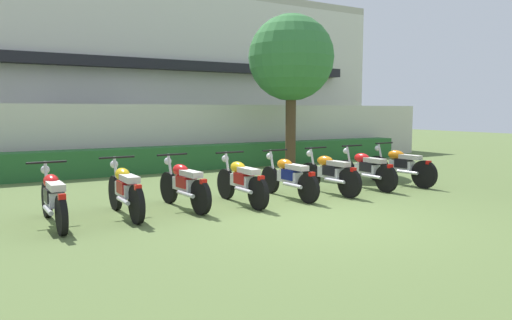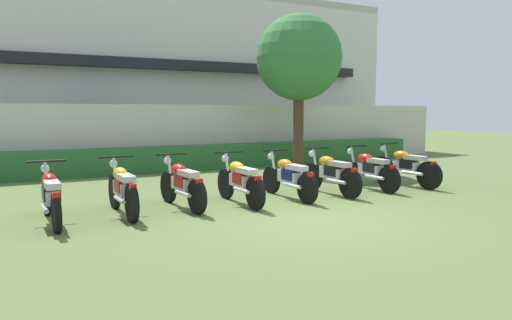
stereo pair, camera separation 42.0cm
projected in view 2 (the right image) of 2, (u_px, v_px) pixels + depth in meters
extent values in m
plane|color=#566B38|center=(313.00, 218.00, 7.64)|extent=(60.00, 60.00, 0.00)
cube|color=silver|center=(123.00, 78.00, 19.67)|extent=(22.33, 6.00, 6.21)
cube|color=black|center=(142.00, 63.00, 16.78)|extent=(18.76, 0.50, 0.36)
cube|color=beige|center=(171.00, 136.00, 14.20)|extent=(21.21, 0.30, 1.92)
cube|color=#28602D|center=(178.00, 158.00, 13.64)|extent=(16.97, 0.70, 0.71)
cube|color=silver|center=(110.00, 142.00, 15.07)|extent=(4.56, 1.99, 1.00)
cube|color=#2D333D|center=(103.00, 116.00, 14.89)|extent=(2.75, 1.79, 0.65)
cylinder|color=black|center=(150.00, 150.00, 16.69)|extent=(0.69, 0.24, 0.68)
cylinder|color=black|center=(167.00, 154.00, 15.09)|extent=(0.69, 0.24, 0.68)
cylinder|color=black|center=(54.00, 154.00, 15.14)|extent=(0.69, 0.24, 0.68)
cylinder|color=black|center=(62.00, 159.00, 13.54)|extent=(0.69, 0.24, 0.68)
cylinder|color=#4C3823|center=(298.00, 128.00, 14.31)|extent=(0.32, 0.32, 2.42)
sphere|color=#387A3D|center=(299.00, 57.00, 14.09)|extent=(2.58, 2.58, 2.58)
cylinder|color=black|center=(47.00, 198.00, 7.85)|extent=(0.11, 0.57, 0.57)
cylinder|color=black|center=(56.00, 213.00, 6.70)|extent=(0.11, 0.57, 0.57)
cube|color=silver|center=(51.00, 196.00, 7.21)|extent=(0.22, 0.61, 0.22)
ellipsoid|color=red|center=(49.00, 180.00, 7.34)|extent=(0.23, 0.45, 0.22)
cube|color=beige|center=(52.00, 185.00, 6.99)|extent=(0.22, 0.53, 0.10)
cube|color=red|center=(56.00, 195.00, 6.58)|extent=(0.10, 0.08, 0.08)
cylinder|color=silver|center=(46.00, 180.00, 7.74)|extent=(0.06, 0.23, 0.65)
cylinder|color=black|center=(46.00, 161.00, 7.63)|extent=(0.60, 0.05, 0.04)
sphere|color=silver|center=(45.00, 169.00, 7.81)|extent=(0.14, 0.14, 0.14)
cylinder|color=silver|center=(45.00, 208.00, 6.95)|extent=(0.09, 0.55, 0.07)
cube|color=black|center=(51.00, 193.00, 7.17)|extent=(0.25, 0.37, 0.20)
cylinder|color=black|center=(115.00, 192.00, 8.37)|extent=(0.10, 0.61, 0.61)
cylinder|color=black|center=(132.00, 203.00, 7.32)|extent=(0.10, 0.61, 0.61)
cube|color=silver|center=(123.00, 189.00, 7.78)|extent=(0.21, 0.60, 0.22)
ellipsoid|color=yellow|center=(120.00, 174.00, 7.91)|extent=(0.23, 0.44, 0.22)
cube|color=beige|center=(126.00, 178.00, 7.56)|extent=(0.21, 0.52, 0.10)
cube|color=red|center=(133.00, 186.00, 7.20)|extent=(0.10, 0.08, 0.08)
cylinder|color=silver|center=(115.00, 174.00, 8.26)|extent=(0.05, 0.23, 0.65)
cylinder|color=black|center=(116.00, 157.00, 8.15)|extent=(0.60, 0.05, 0.04)
sphere|color=silver|center=(113.00, 164.00, 8.34)|extent=(0.14, 0.14, 0.14)
cylinder|color=silver|center=(119.00, 199.00, 7.52)|extent=(0.08, 0.55, 0.07)
cube|color=#A51414|center=(124.00, 186.00, 7.74)|extent=(0.25, 0.37, 0.20)
cylinder|color=black|center=(168.00, 187.00, 8.93)|extent=(0.15, 0.60, 0.59)
cylinder|color=black|center=(197.00, 197.00, 7.91)|extent=(0.15, 0.60, 0.59)
cube|color=silver|center=(183.00, 184.00, 8.36)|extent=(0.26, 0.62, 0.22)
ellipsoid|color=red|center=(179.00, 170.00, 8.48)|extent=(0.26, 0.46, 0.22)
cube|color=beige|center=(188.00, 173.00, 8.15)|extent=(0.25, 0.54, 0.10)
cube|color=red|center=(199.00, 181.00, 7.80)|extent=(0.11, 0.09, 0.08)
cylinder|color=silver|center=(170.00, 171.00, 8.82)|extent=(0.07, 0.23, 0.65)
cylinder|color=black|center=(172.00, 154.00, 8.72)|extent=(0.60, 0.09, 0.04)
sphere|color=silver|center=(167.00, 161.00, 8.90)|extent=(0.14, 0.14, 0.14)
cylinder|color=silver|center=(183.00, 194.00, 8.11)|extent=(0.12, 0.55, 0.07)
cube|color=#A51414|center=(184.00, 181.00, 8.32)|extent=(0.27, 0.38, 0.20)
cylinder|color=black|center=(226.00, 184.00, 9.31)|extent=(0.10, 0.60, 0.60)
cylinder|color=black|center=(255.00, 193.00, 8.24)|extent=(0.10, 0.60, 0.60)
cube|color=silver|center=(241.00, 181.00, 8.72)|extent=(0.21, 0.60, 0.22)
ellipsoid|color=yellow|center=(237.00, 167.00, 8.84)|extent=(0.23, 0.44, 0.22)
cube|color=beige|center=(246.00, 171.00, 8.49)|extent=(0.21, 0.52, 0.10)
cube|color=red|center=(258.00, 178.00, 8.12)|extent=(0.10, 0.08, 0.08)
cylinder|color=silver|center=(228.00, 168.00, 9.20)|extent=(0.05, 0.23, 0.65)
cylinder|color=black|center=(229.00, 152.00, 9.09)|extent=(0.60, 0.04, 0.04)
sphere|color=silver|center=(225.00, 159.00, 9.28)|extent=(0.14, 0.14, 0.14)
cylinder|color=silver|center=(241.00, 190.00, 8.46)|extent=(0.08, 0.55, 0.07)
cube|color=#A51414|center=(242.00, 178.00, 8.67)|extent=(0.25, 0.36, 0.20)
cylinder|color=black|center=(271.00, 180.00, 9.91)|extent=(0.11, 0.57, 0.57)
cylinder|color=black|center=(307.00, 189.00, 8.80)|extent=(0.11, 0.57, 0.57)
cube|color=silver|center=(290.00, 177.00, 9.30)|extent=(0.22, 0.61, 0.22)
ellipsoid|color=orange|center=(285.00, 165.00, 9.42)|extent=(0.24, 0.45, 0.22)
cube|color=beige|center=(296.00, 168.00, 9.08)|extent=(0.22, 0.53, 0.10)
cube|color=red|center=(311.00, 175.00, 8.69)|extent=(0.10, 0.08, 0.08)
cylinder|color=silver|center=(274.00, 165.00, 9.80)|extent=(0.06, 0.23, 0.65)
cylinder|color=black|center=(276.00, 150.00, 9.69)|extent=(0.60, 0.06, 0.04)
sphere|color=silver|center=(271.00, 156.00, 9.88)|extent=(0.14, 0.14, 0.14)
cylinder|color=silver|center=(292.00, 186.00, 9.04)|extent=(0.09, 0.55, 0.07)
cube|color=navy|center=(291.00, 175.00, 9.25)|extent=(0.25, 0.37, 0.20)
cylinder|color=black|center=(312.00, 176.00, 10.32)|extent=(0.13, 0.61, 0.60)
cylinder|color=black|center=(350.00, 184.00, 9.30)|extent=(0.13, 0.61, 0.60)
cube|color=silver|center=(332.00, 173.00, 9.75)|extent=(0.24, 0.61, 0.22)
ellipsoid|color=orange|center=(327.00, 161.00, 9.87)|extent=(0.25, 0.45, 0.22)
cube|color=#B2ADA3|center=(340.00, 164.00, 9.53)|extent=(0.23, 0.53, 0.10)
cube|color=red|center=(354.00, 170.00, 9.18)|extent=(0.11, 0.09, 0.08)
cylinder|color=silver|center=(315.00, 162.00, 10.21)|extent=(0.06, 0.23, 0.65)
cylinder|color=black|center=(318.00, 148.00, 10.10)|extent=(0.60, 0.08, 0.04)
sphere|color=silver|center=(312.00, 154.00, 10.28)|extent=(0.14, 0.14, 0.14)
cylinder|color=silver|center=(336.00, 181.00, 9.49)|extent=(0.11, 0.55, 0.07)
cube|color=black|center=(334.00, 171.00, 9.70)|extent=(0.26, 0.38, 0.20)
cylinder|color=black|center=(350.00, 173.00, 11.01)|extent=(0.10, 0.59, 0.58)
cylinder|color=black|center=(389.00, 180.00, 9.91)|extent=(0.10, 0.59, 0.58)
cube|color=silver|center=(370.00, 170.00, 10.40)|extent=(0.21, 0.60, 0.22)
ellipsoid|color=red|center=(365.00, 159.00, 10.52)|extent=(0.23, 0.44, 0.22)
cube|color=#B2ADA3|center=(378.00, 161.00, 10.17)|extent=(0.21, 0.52, 0.10)
cube|color=red|center=(393.00, 167.00, 9.79)|extent=(0.10, 0.08, 0.08)
cylinder|color=silver|center=(353.00, 159.00, 10.89)|extent=(0.05, 0.23, 0.65)
cylinder|color=black|center=(356.00, 146.00, 10.78)|extent=(0.60, 0.05, 0.04)
sphere|color=silver|center=(350.00, 151.00, 10.97)|extent=(0.14, 0.14, 0.14)
cylinder|color=silver|center=(374.00, 177.00, 10.14)|extent=(0.08, 0.55, 0.07)
cube|color=black|center=(372.00, 168.00, 10.35)|extent=(0.25, 0.36, 0.20)
cylinder|color=black|center=(383.00, 169.00, 11.47)|extent=(0.14, 0.64, 0.63)
cylinder|color=black|center=(429.00, 175.00, 10.36)|extent=(0.14, 0.64, 0.63)
cube|color=silver|center=(407.00, 166.00, 10.86)|extent=(0.25, 0.61, 0.22)
ellipsoid|color=orange|center=(401.00, 155.00, 10.98)|extent=(0.26, 0.46, 0.22)
cube|color=beige|center=(415.00, 158.00, 10.64)|extent=(0.24, 0.54, 0.10)
cube|color=red|center=(434.00, 163.00, 10.25)|extent=(0.11, 0.09, 0.08)
cylinder|color=silver|center=(386.00, 156.00, 11.36)|extent=(0.07, 0.23, 0.65)
cylinder|color=black|center=(390.00, 143.00, 11.25)|extent=(0.60, 0.09, 0.04)
sphere|color=silver|center=(383.00, 149.00, 11.44)|extent=(0.14, 0.14, 0.14)
cylinder|color=silver|center=(412.00, 173.00, 10.60)|extent=(0.12, 0.55, 0.07)
cube|color=black|center=(409.00, 164.00, 10.81)|extent=(0.27, 0.38, 0.20)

